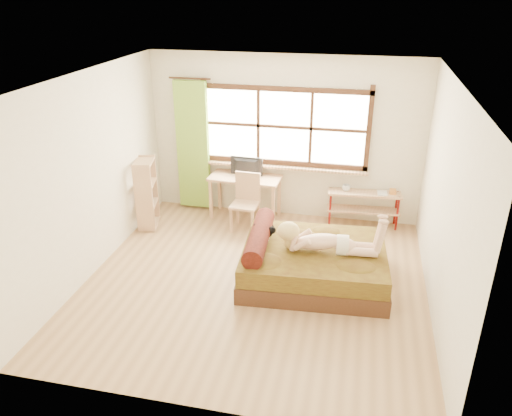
% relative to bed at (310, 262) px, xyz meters
% --- Properties ---
extents(floor, '(4.50, 4.50, 0.00)m').
position_rel_bed_xyz_m(floor, '(-0.71, -0.24, -0.26)').
color(floor, '#9E754C').
rests_on(floor, ground).
extents(ceiling, '(4.50, 4.50, 0.00)m').
position_rel_bed_xyz_m(ceiling, '(-0.71, -0.24, 2.44)').
color(ceiling, white).
rests_on(ceiling, wall_back).
extents(wall_back, '(4.50, 0.00, 4.50)m').
position_rel_bed_xyz_m(wall_back, '(-0.71, 2.01, 1.09)').
color(wall_back, silver).
rests_on(wall_back, floor).
extents(wall_front, '(4.50, 0.00, 4.50)m').
position_rel_bed_xyz_m(wall_front, '(-0.71, -2.49, 1.09)').
color(wall_front, silver).
rests_on(wall_front, floor).
extents(wall_left, '(0.00, 4.50, 4.50)m').
position_rel_bed_xyz_m(wall_left, '(-2.96, -0.24, 1.09)').
color(wall_left, silver).
rests_on(wall_left, floor).
extents(wall_right, '(0.00, 4.50, 4.50)m').
position_rel_bed_xyz_m(wall_right, '(1.54, -0.24, 1.09)').
color(wall_right, silver).
rests_on(wall_right, floor).
extents(window, '(2.80, 0.16, 1.46)m').
position_rel_bed_xyz_m(window, '(-0.71, 1.98, 1.25)').
color(window, '#FFEDBF').
rests_on(window, wall_back).
extents(curtain, '(0.55, 0.10, 2.20)m').
position_rel_bed_xyz_m(curtain, '(-2.26, 1.89, 0.89)').
color(curtain, '#619528').
rests_on(curtain, wall_back).
extents(bed, '(2.01, 1.65, 0.73)m').
position_rel_bed_xyz_m(bed, '(0.00, 0.00, 0.00)').
color(bed, black).
rests_on(bed, floor).
extents(woman, '(1.36, 0.47, 0.57)m').
position_rel_bed_xyz_m(woman, '(0.20, -0.05, 0.51)').
color(woman, '#DBAA8D').
rests_on(woman, bed).
extents(kitten, '(0.29, 0.13, 0.23)m').
position_rel_bed_xyz_m(kitten, '(-0.67, 0.10, 0.33)').
color(kitten, black).
rests_on(kitten, bed).
extents(desk, '(1.21, 0.61, 0.74)m').
position_rel_bed_xyz_m(desk, '(-1.31, 1.71, 0.38)').
color(desk, '#9F7E56').
rests_on(desk, floor).
extents(monitor, '(0.55, 0.10, 0.32)m').
position_rel_bed_xyz_m(monitor, '(-1.31, 1.76, 0.64)').
color(monitor, black).
rests_on(monitor, desk).
extents(chair, '(0.44, 0.44, 0.92)m').
position_rel_bed_xyz_m(chair, '(-1.21, 1.34, 0.25)').
color(chair, '#9F7E56').
rests_on(chair, floor).
extents(pipe_shelf, '(1.19, 0.37, 0.66)m').
position_rel_bed_xyz_m(pipe_shelf, '(0.67, 1.83, 0.17)').
color(pipe_shelf, '#9F7E56').
rests_on(pipe_shelf, floor).
extents(cup, '(0.14, 0.14, 0.10)m').
position_rel_bed_xyz_m(cup, '(0.36, 1.83, 0.38)').
color(cup, gray).
rests_on(cup, pipe_shelf).
extents(book, '(0.17, 0.23, 0.02)m').
position_rel_bed_xyz_m(book, '(0.86, 1.83, 0.34)').
color(book, gray).
rests_on(book, pipe_shelf).
extents(bookshelf, '(0.39, 0.55, 1.14)m').
position_rel_bed_xyz_m(bookshelf, '(-2.79, 1.04, 0.32)').
color(bookshelf, '#9F7E56').
rests_on(bookshelf, floor).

